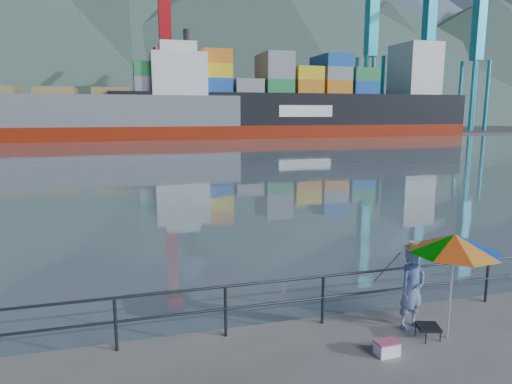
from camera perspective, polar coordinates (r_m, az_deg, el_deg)
harbor_water at (r=136.38m, az=-14.68°, el=7.81°), size 500.00×280.00×0.00m
far_dock at (r=100.18m, az=-8.46°, el=7.38°), size 200.00×40.00×0.40m
guardrail at (r=9.19m, az=2.46°, el=-13.89°), size 22.00×0.06×1.03m
mountains at (r=220.25m, az=-4.89°, el=18.04°), size 600.00×332.80×80.00m
port_cranes at (r=97.07m, az=4.96°, el=16.83°), size 116.00×28.00×38.40m
container_stacks at (r=106.30m, az=4.16°, el=9.41°), size 58.00×8.40×7.80m
fisherman at (r=9.66m, az=18.92°, el=-11.36°), size 0.66×0.50×1.62m
beach_umbrella at (r=9.16m, az=23.55°, el=-5.91°), size 2.08×2.08×2.04m
folding_stool at (r=9.58m, az=20.69°, el=-16.02°), size 0.51×0.51×0.26m
cooler_bag at (r=8.81m, az=16.03°, el=-18.33°), size 0.41×0.28×0.23m
fishing_rod at (r=10.72m, az=15.71°, el=-13.70°), size 0.54×1.78×1.30m
bulk_carrier at (r=80.43m, az=-20.71°, el=9.17°), size 54.24×9.39×14.50m
container_ship at (r=87.83m, az=5.94°, el=10.86°), size 66.39×11.07×18.10m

